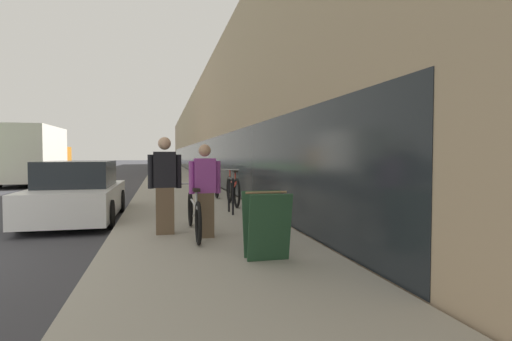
{
  "coord_description": "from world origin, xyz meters",
  "views": [
    {
      "loc": [
        4.25,
        -5.7,
        1.54
      ],
      "look_at": [
        8.44,
        11.8,
        0.82
      ],
      "focal_mm": 28.0,
      "sensor_mm": 36.0,
      "label": 1
    }
  ],
  "objects": [
    {
      "name": "storefront_facade",
      "position": [
        11.68,
        29.0,
        3.18
      ],
      "size": [
        10.01,
        70.0,
        6.37
      ],
      "color": "tan",
      "rests_on": "ground"
    },
    {
      "name": "cruiser_bike_nearest",
      "position": [
        6.17,
        5.02,
        0.56
      ],
      "size": [
        0.52,
        1.89,
        0.97
      ],
      "color": "black",
      "rests_on": "sidewalk_slab"
    },
    {
      "name": "person_bystander",
      "position": [
        4.32,
        1.4,
        1.0
      ],
      "size": [
        0.57,
        0.22,
        1.69
      ],
      "color": "brown",
      "rests_on": "sidewalk_slab"
    },
    {
      "name": "tandem_bicycle",
      "position": [
        4.8,
        1.24,
        0.52
      ],
      "size": [
        0.52,
        2.35,
        0.85
      ],
      "color": "black",
      "rests_on": "sidewalk_slab"
    },
    {
      "name": "sidewalk_slab",
      "position": [
        5.01,
        21.0,
        0.08
      ],
      "size": [
        3.28,
        70.0,
        0.16
      ],
      "color": "gray",
      "rests_on": "ground"
    },
    {
      "name": "moving_truck",
      "position": [
        -2.05,
        16.61,
        1.48
      ],
      "size": [
        2.52,
        6.36,
        2.94
      ],
      "color": "orange",
      "rests_on": "ground"
    },
    {
      "name": "bike_rack_hoop",
      "position": [
        5.85,
        3.54,
        0.67
      ],
      "size": [
        0.05,
        0.6,
        0.84
      ],
      "color": "black",
      "rests_on": "sidewalk_slab"
    },
    {
      "name": "cruiser_bike_farthest",
      "position": [
        6.13,
        9.6,
        0.56
      ],
      "size": [
        0.52,
        1.86,
        0.97
      ],
      "color": "black",
      "rests_on": "sidewalk_slab"
    },
    {
      "name": "sandwich_board_sign",
      "position": [
        5.61,
        -0.63,
        0.61
      ],
      "size": [
        0.56,
        0.56,
        0.9
      ],
      "color": "#23472D",
      "rests_on": "sidewalk_slab"
    },
    {
      "name": "parked_sedan_curbside",
      "position": [
        2.37,
        4.23,
        0.63
      ],
      "size": [
        1.83,
        4.02,
        1.39
      ],
      "color": "white",
      "rests_on": "ground"
    },
    {
      "name": "cruiser_bike_middle",
      "position": [
        5.97,
        7.35,
        0.54
      ],
      "size": [
        0.52,
        1.79,
        0.93
      ],
      "color": "black",
      "rests_on": "sidewalk_slab"
    },
    {
      "name": "person_rider",
      "position": [
        4.97,
        0.95,
        0.94
      ],
      "size": [
        0.53,
        0.21,
        1.55
      ],
      "color": "brown",
      "rests_on": "sidewalk_slab"
    }
  ]
}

